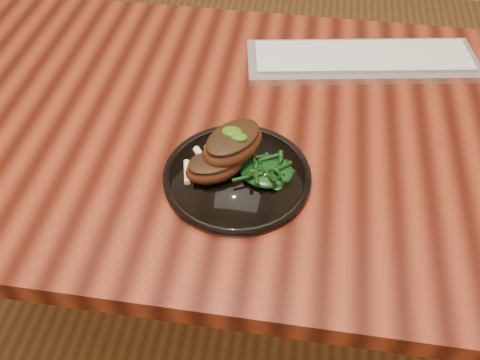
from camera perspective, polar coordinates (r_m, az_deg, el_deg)
name	(u,v)px	position (r m, az deg, el deg)	size (l,w,h in m)	color
desk	(269,156)	(1.06, 3.09, 2.53)	(1.60, 0.80, 0.75)	#340D06
plate	(237,176)	(0.89, -0.31, 0.43)	(0.25, 0.25, 0.02)	black
lamb_chop_front	(214,166)	(0.87, -2.75, 1.55)	(0.12, 0.11, 0.04)	#441D0D
lamb_chop_back	(233,143)	(0.88, -0.80, 3.92)	(0.13, 0.14, 0.05)	#441D0D
herb_smear	(224,149)	(0.93, -1.70, 3.34)	(0.07, 0.05, 0.00)	#1D4607
greens_heap	(267,168)	(0.88, 2.87, 1.24)	(0.09, 0.08, 0.03)	black
keyboard	(362,60)	(1.17, 12.89, 12.40)	(0.50, 0.22, 0.02)	silver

